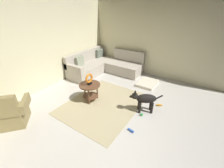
% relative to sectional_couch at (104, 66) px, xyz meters
% --- Properties ---
extents(ground_plane, '(6.00, 6.00, 0.10)m').
position_rel_sectional_couch_xyz_m(ground_plane, '(-1.99, -2.02, -0.34)').
color(ground_plane, beige).
extents(wall_back, '(6.00, 0.12, 2.70)m').
position_rel_sectional_couch_xyz_m(wall_back, '(-1.99, 0.92, 1.06)').
color(wall_back, beige).
rests_on(wall_back, ground_plane).
extents(wall_right, '(0.12, 6.00, 2.70)m').
position_rel_sectional_couch_xyz_m(wall_right, '(0.95, -2.02, 1.06)').
color(wall_right, beige).
rests_on(wall_right, ground_plane).
extents(area_rug, '(2.30, 1.90, 0.01)m').
position_rel_sectional_couch_xyz_m(area_rug, '(-1.84, -1.32, -0.28)').
color(area_rug, tan).
rests_on(area_rug, ground_plane).
extents(sectional_couch, '(2.20, 2.25, 0.88)m').
position_rel_sectional_couch_xyz_m(sectional_couch, '(0.00, 0.00, 0.00)').
color(sectional_couch, '#B2A899').
rests_on(sectional_couch, ground_plane).
extents(armchair, '(1.00, 0.98, 0.88)m').
position_rel_sectional_couch_xyz_m(armchair, '(-3.65, -0.01, 0.03)').
color(armchair, olive).
rests_on(armchair, ground_plane).
extents(side_table, '(0.60, 0.60, 0.54)m').
position_rel_sectional_couch_xyz_m(side_table, '(-1.88, -0.89, 0.13)').
color(side_table, brown).
rests_on(side_table, ground_plane).
extents(torus_sculpture, '(0.28, 0.08, 0.33)m').
position_rel_sectional_couch_xyz_m(torus_sculpture, '(-1.88, -0.89, 0.42)').
color(torus_sculpture, black).
rests_on(torus_sculpture, side_table).
extents(dog_bed_mat, '(0.80, 0.60, 0.09)m').
position_rel_sectional_couch_xyz_m(dog_bed_mat, '(-0.01, -1.94, -0.24)').
color(dog_bed_mat, beige).
rests_on(dog_bed_mat, ground_plane).
extents(dog, '(0.49, 0.75, 0.63)m').
position_rel_sectional_couch_xyz_m(dog, '(-1.50, -2.40, 0.09)').
color(dog, black).
rests_on(dog, ground_plane).
extents(dog_toy_ball, '(0.07, 0.07, 0.07)m').
position_rel_sectional_couch_xyz_m(dog_toy_ball, '(-1.70, -2.44, -0.25)').
color(dog_toy_ball, green).
rests_on(dog_toy_ball, ground_plane).
extents(dog_toy_rope, '(0.07, 0.15, 0.05)m').
position_rel_sectional_couch_xyz_m(dog_toy_rope, '(-2.32, -2.45, -0.26)').
color(dog_toy_rope, blue).
rests_on(dog_toy_rope, ground_plane).
extents(dog_toy_bone, '(0.13, 0.19, 0.06)m').
position_rel_sectional_couch_xyz_m(dog_toy_bone, '(-1.04, -2.69, -0.26)').
color(dog_toy_bone, orange).
rests_on(dog_toy_bone, ground_plane).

